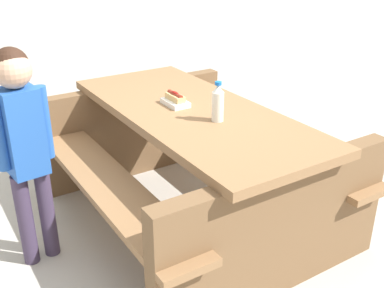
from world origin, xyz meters
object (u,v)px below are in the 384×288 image
Objects in this scene: hotdog_tray at (175,100)px; child_in_coat at (23,133)px; soda_bottle at (218,103)px; picnic_table at (192,156)px.

hotdog_tray is 0.88m from child_in_coat.
child_in_coat is (0.02, 1.01, -0.09)m from soda_bottle.
hotdog_tray is at bearing -71.73° from child_in_coat.
child_in_coat is at bearing 101.89° from picnic_table.
child_in_coat is at bearing 108.27° from hotdog_tray.
picnic_table is 0.47m from soda_bottle.
child_in_coat is (-0.28, 0.84, -0.02)m from hotdog_tray.
hotdog_tray is at bearing 30.42° from soda_bottle.
soda_bottle is at bearing -156.81° from picnic_table.
child_in_coat reaches higher than hotdog_tray.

